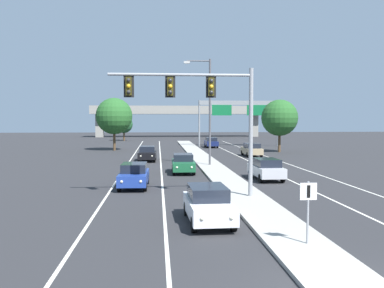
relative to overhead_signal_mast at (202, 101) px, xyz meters
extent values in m
cube|color=#9E9B93|center=(2.55, 4.75, -5.41)|extent=(2.40, 110.00, 0.15)
cube|color=silver|center=(-2.15, 11.75, -5.49)|extent=(0.14, 100.00, 0.01)
cube|color=silver|center=(7.25, 11.75, -5.49)|extent=(0.14, 100.00, 0.01)
cube|color=silver|center=(-5.45, 11.75, -5.49)|extent=(0.14, 100.00, 0.01)
cube|color=silver|center=(10.55, 11.75, -5.49)|extent=(0.14, 100.00, 0.01)
cylinder|color=gray|center=(2.78, 0.01, -1.74)|extent=(0.24, 0.24, 7.20)
cylinder|color=gray|center=(-1.18, 0.01, 1.46)|extent=(7.93, 0.16, 0.16)
cube|color=black|center=(0.52, 0.05, 0.81)|extent=(0.56, 0.06, 1.20)
cube|color=#38330F|center=(0.52, 0.01, 0.81)|extent=(0.32, 0.32, 1.00)
sphere|color=#282828|center=(0.52, -0.16, 1.13)|extent=(0.22, 0.22, 0.22)
sphere|color=#F2A819|center=(0.52, -0.16, 0.81)|extent=(0.22, 0.22, 0.22)
sphere|color=#282828|center=(0.52, -0.16, 0.49)|extent=(0.22, 0.22, 0.22)
cube|color=black|center=(-1.75, 0.05, 0.81)|extent=(0.56, 0.06, 1.20)
cube|color=#38330F|center=(-1.75, 0.01, 0.81)|extent=(0.32, 0.32, 1.00)
sphere|color=#282828|center=(-1.75, -0.16, 1.13)|extent=(0.22, 0.22, 0.22)
sphere|color=#F2A819|center=(-1.75, -0.16, 0.81)|extent=(0.22, 0.22, 0.22)
sphere|color=#282828|center=(-1.75, -0.16, 0.49)|extent=(0.22, 0.22, 0.22)
cube|color=black|center=(-4.01, 0.05, 0.81)|extent=(0.56, 0.06, 1.20)
cube|color=#38330F|center=(-4.01, 0.01, 0.81)|extent=(0.32, 0.32, 1.00)
sphere|color=#282828|center=(-4.01, -0.16, 1.13)|extent=(0.22, 0.22, 0.22)
sphere|color=#F2A819|center=(-4.01, -0.16, 0.81)|extent=(0.22, 0.22, 0.22)
sphere|color=#282828|center=(-4.01, -0.16, 0.49)|extent=(0.22, 0.22, 0.22)
cylinder|color=gray|center=(2.79, -9.17, -4.24)|extent=(0.08, 0.08, 2.20)
cube|color=white|center=(2.79, -9.20, -3.49)|extent=(0.60, 0.03, 0.60)
cube|color=black|center=(2.79, -9.22, -3.49)|extent=(0.12, 0.01, 0.44)
cylinder|color=#4C4C51|center=(2.49, 16.41, -0.34)|extent=(0.20, 0.20, 10.00)
cylinder|color=#4C4C51|center=(1.39, 16.41, 4.46)|extent=(2.20, 0.12, 0.12)
cube|color=#B7B7B2|center=(0.29, 16.41, 4.31)|extent=(0.56, 0.28, 0.20)
cube|color=silver|center=(-0.27, -5.35, -4.82)|extent=(1.93, 4.45, 0.70)
cube|color=black|center=(-0.28, -5.13, -4.19)|extent=(1.65, 2.42, 0.56)
sphere|color=#EAE5C6|center=(0.37, -7.51, -4.77)|extent=(0.18, 0.18, 0.18)
sphere|color=#EAE5C6|center=(-0.78, -7.55, -4.77)|extent=(0.18, 0.18, 0.18)
cylinder|color=black|center=(0.58, -6.83, -5.17)|extent=(0.24, 0.65, 0.64)
cylinder|color=black|center=(-1.02, -6.87, -5.17)|extent=(0.24, 0.65, 0.64)
cylinder|color=black|center=(0.49, -3.83, -5.17)|extent=(0.24, 0.65, 0.64)
cylinder|color=black|center=(-1.11, -3.88, -5.17)|extent=(0.24, 0.65, 0.64)
cube|color=navy|center=(-4.02, 4.37, -4.82)|extent=(1.90, 4.44, 0.70)
cube|color=black|center=(-4.02, 4.59, -4.19)|extent=(1.64, 2.41, 0.56)
sphere|color=#EAE5C6|center=(-3.49, 2.18, -4.77)|extent=(0.18, 0.18, 0.18)
sphere|color=#EAE5C6|center=(-4.64, 2.20, -4.77)|extent=(0.18, 0.18, 0.18)
cylinder|color=black|center=(-3.25, 2.85, -5.17)|extent=(0.23, 0.64, 0.64)
cylinder|color=black|center=(-4.85, 2.89, -5.17)|extent=(0.23, 0.64, 0.64)
cylinder|color=black|center=(-3.19, 5.85, -5.17)|extent=(0.23, 0.64, 0.64)
cylinder|color=black|center=(-4.79, 5.89, -5.17)|extent=(0.23, 0.64, 0.64)
cube|color=#195633|center=(-0.35, 11.57, -4.82)|extent=(1.88, 4.43, 0.70)
cube|color=black|center=(-0.34, 11.79, -4.19)|extent=(1.63, 2.40, 0.56)
sphere|color=#EAE5C6|center=(0.19, 9.38, -4.77)|extent=(0.18, 0.18, 0.18)
sphere|color=#EAE5C6|center=(-0.96, 9.40, -4.77)|extent=(0.18, 0.18, 0.18)
cylinder|color=black|center=(0.43, 10.06, -5.17)|extent=(0.23, 0.64, 0.64)
cylinder|color=black|center=(-1.17, 10.09, -5.17)|extent=(0.23, 0.64, 0.64)
cylinder|color=black|center=(0.48, 13.06, -5.17)|extent=(0.23, 0.64, 0.64)
cylinder|color=black|center=(-1.12, 13.09, -5.17)|extent=(0.23, 0.64, 0.64)
cube|color=black|center=(-3.57, 21.80, -4.82)|extent=(1.89, 4.44, 0.70)
cube|color=black|center=(-3.56, 22.02, -4.19)|extent=(1.64, 2.41, 0.56)
sphere|color=#EAE5C6|center=(-3.04, 19.61, -4.77)|extent=(0.18, 0.18, 0.18)
sphere|color=#EAE5C6|center=(-4.19, 19.63, -4.77)|extent=(0.18, 0.18, 0.18)
cylinder|color=black|center=(-2.80, 20.28, -5.17)|extent=(0.23, 0.64, 0.64)
cylinder|color=black|center=(-4.40, 20.32, -5.17)|extent=(0.23, 0.64, 0.64)
cylinder|color=black|center=(-2.74, 23.28, -5.17)|extent=(0.23, 0.64, 0.64)
cylinder|color=black|center=(-4.34, 23.32, -5.17)|extent=(0.23, 0.64, 0.64)
cube|color=#B7B7BC|center=(5.56, 7.24, -4.82)|extent=(1.90, 4.44, 0.70)
cube|color=black|center=(5.57, 7.02, -4.19)|extent=(1.64, 2.41, 0.56)
sphere|color=#EAE5C6|center=(4.94, 9.41, -4.77)|extent=(0.18, 0.18, 0.18)
sphere|color=#EAE5C6|center=(6.09, 9.44, -4.77)|extent=(0.18, 0.18, 0.18)
cylinder|color=black|center=(4.73, 8.73, -5.17)|extent=(0.23, 0.64, 0.64)
cylinder|color=black|center=(6.33, 8.76, -5.17)|extent=(0.23, 0.64, 0.64)
cylinder|color=black|center=(4.80, 5.73, -5.17)|extent=(0.23, 0.64, 0.64)
cylinder|color=black|center=(6.40, 5.76, -5.17)|extent=(0.23, 0.64, 0.64)
cube|color=tan|center=(8.82, 26.55, -4.82)|extent=(1.87, 4.43, 0.70)
cube|color=black|center=(8.83, 26.33, -4.19)|extent=(1.62, 2.40, 0.56)
sphere|color=#EAE5C6|center=(8.21, 28.72, -4.77)|extent=(0.18, 0.18, 0.18)
sphere|color=#EAE5C6|center=(9.36, 28.74, -4.77)|extent=(0.18, 0.18, 0.18)
cylinder|color=black|center=(8.00, 28.04, -5.17)|extent=(0.23, 0.64, 0.64)
cylinder|color=black|center=(9.60, 28.06, -5.17)|extent=(0.23, 0.64, 0.64)
cylinder|color=black|center=(8.04, 25.04, -5.17)|extent=(0.23, 0.64, 0.64)
cylinder|color=black|center=(9.64, 25.06, -5.17)|extent=(0.23, 0.64, 0.64)
cube|color=#141E4C|center=(5.93, 42.42, -4.82)|extent=(1.82, 4.41, 0.70)
cube|color=black|center=(5.92, 42.20, -4.19)|extent=(1.59, 2.38, 0.56)
sphere|color=#EAE5C6|center=(5.36, 44.60, -4.77)|extent=(0.18, 0.18, 0.18)
sphere|color=#EAE5C6|center=(6.51, 44.60, -4.77)|extent=(0.18, 0.18, 0.18)
cylinder|color=black|center=(5.13, 43.93, -5.17)|extent=(0.22, 0.64, 0.64)
cylinder|color=black|center=(6.73, 43.92, -5.17)|extent=(0.22, 0.64, 0.64)
cylinder|color=black|center=(5.12, 40.93, -5.17)|extent=(0.22, 0.64, 0.64)
cylinder|color=black|center=(6.72, 40.92, -5.17)|extent=(0.22, 0.64, 0.64)
cylinder|color=gray|center=(4.25, 44.55, -1.74)|extent=(0.28, 0.28, 7.50)
cylinder|color=gray|center=(17.25, 44.55, -1.74)|extent=(0.28, 0.28, 7.50)
cube|color=gray|center=(10.75, 44.55, 1.61)|extent=(13.00, 0.36, 0.70)
cube|color=#0F6033|center=(7.89, 44.35, 0.41)|extent=(3.20, 0.08, 1.70)
cube|color=#0F6033|center=(13.61, 44.35, 0.41)|extent=(3.20, 0.08, 1.70)
cube|color=gray|center=(2.55, 81.64, 0.71)|extent=(42.40, 6.40, 1.10)
cube|color=gray|center=(2.55, 78.64, 1.71)|extent=(42.40, 0.36, 0.90)
cube|color=gray|center=(-16.65, 81.64, -2.66)|extent=(1.80, 2.40, 5.65)
cube|color=gray|center=(21.75, 81.64, -2.66)|extent=(1.80, 2.40, 5.65)
cylinder|color=#4C3823|center=(13.96, 32.46, -4.15)|extent=(0.36, 0.36, 2.69)
sphere|color=#235623|center=(13.96, 32.46, -0.84)|extent=(4.91, 4.91, 4.91)
cylinder|color=#4C3823|center=(-8.61, 37.22, -4.08)|extent=(0.36, 0.36, 2.83)
sphere|color=#235623|center=(-8.61, 37.22, -0.60)|extent=(5.17, 5.17, 5.17)
cylinder|color=#4C3823|center=(-9.33, 63.73, -4.52)|extent=(0.36, 0.36, 1.94)
sphere|color=#1E4C28|center=(-9.33, 63.73, -2.12)|extent=(3.55, 3.55, 3.55)
camera|label=1|loc=(-2.44, -23.40, -0.95)|focal=39.51mm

